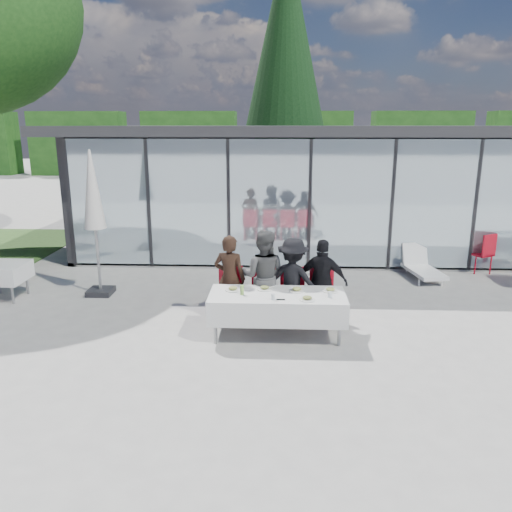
{
  "coord_description": "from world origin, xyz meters",
  "views": [
    {
      "loc": [
        0.28,
        -7.85,
        3.45
      ],
      "look_at": [
        -0.13,
        1.2,
        1.08
      ],
      "focal_mm": 35.0,
      "sensor_mm": 36.0,
      "label": 1
    }
  ],
  "objects": [
    {
      "name": "ground",
      "position": [
        0.0,
        0.0,
        0.0
      ],
      "size": [
        90.0,
        90.0,
        0.0
      ],
      "primitive_type": "plane",
      "color": "#A19F99",
      "rests_on": "ground"
    },
    {
      "name": "pavilion",
      "position": [
        2.0,
        8.16,
        2.15
      ],
      "size": [
        14.8,
        8.8,
        3.44
      ],
      "color": "gray",
      "rests_on": "ground"
    },
    {
      "name": "treeline",
      "position": [
        -2.0,
        28.0,
        2.2
      ],
      "size": [
        62.5,
        2.0,
        4.4
      ],
      "color": "#173D13",
      "rests_on": "ground"
    },
    {
      "name": "dining_table",
      "position": [
        0.28,
        -0.01,
        0.54
      ],
      "size": [
        2.26,
        0.96,
        0.75
      ],
      "color": "silver",
      "rests_on": "ground"
    },
    {
      "name": "diner_a",
      "position": [
        -0.57,
        0.66,
        0.8
      ],
      "size": [
        0.69,
        0.69,
        1.59
      ],
      "primitive_type": "imported",
      "rotation": [
        0.0,
        0.0,
        2.93
      ],
      "color": "black",
      "rests_on": "ground"
    },
    {
      "name": "diner_chair_a",
      "position": [
        -0.57,
        0.74,
        0.54
      ],
      "size": [
        0.44,
        0.44,
        0.97
      ],
      "color": "#B50C1D",
      "rests_on": "ground"
    },
    {
      "name": "diner_b",
      "position": [
        0.03,
        0.66,
        0.84
      ],
      "size": [
        0.96,
        0.96,
        1.69
      ],
      "primitive_type": "imported",
      "rotation": [
        0.0,
        0.0,
        2.96
      ],
      "color": "#515151",
      "rests_on": "ground"
    },
    {
      "name": "diner_chair_b",
      "position": [
        0.03,
        0.74,
        0.54
      ],
      "size": [
        0.44,
        0.44,
        0.97
      ],
      "color": "#B50C1D",
      "rests_on": "ground"
    },
    {
      "name": "diner_c",
      "position": [
        0.55,
        0.66,
        0.77
      ],
      "size": [
        1.26,
        1.26,
        1.55
      ],
      "primitive_type": "imported",
      "rotation": [
        0.0,
        0.0,
        2.82
      ],
      "color": "black",
      "rests_on": "ground"
    },
    {
      "name": "diner_chair_c",
      "position": [
        0.55,
        0.74,
        0.54
      ],
      "size": [
        0.44,
        0.44,
        0.97
      ],
      "color": "#B50C1D",
      "rests_on": "ground"
    },
    {
      "name": "diner_d",
      "position": [
        1.08,
        0.66,
        0.76
      ],
      "size": [
        1.11,
        1.11,
        1.53
      ],
      "primitive_type": "imported",
      "rotation": [
        0.0,
        0.0,
        2.85
      ],
      "color": "black",
      "rests_on": "ground"
    },
    {
      "name": "diner_chair_d",
      "position": [
        1.08,
        0.74,
        0.54
      ],
      "size": [
        0.44,
        0.44,
        0.97
      ],
      "color": "#B50C1D",
      "rests_on": "ground"
    },
    {
      "name": "plate_a",
      "position": [
        -0.47,
        0.13,
        0.78
      ],
      "size": [
        0.26,
        0.26,
        0.07
      ],
      "color": "white",
      "rests_on": "dining_table"
    },
    {
      "name": "plate_b",
      "position": [
        0.07,
        0.2,
        0.78
      ],
      "size": [
        0.26,
        0.26,
        0.07
      ],
      "color": "white",
      "rests_on": "dining_table"
    },
    {
      "name": "plate_c",
      "position": [
        0.61,
        0.14,
        0.78
      ],
      "size": [
        0.26,
        0.26,
        0.07
      ],
      "color": "white",
      "rests_on": "dining_table"
    },
    {
      "name": "plate_d",
      "position": [
        1.17,
        0.15,
        0.78
      ],
      "size": [
        0.26,
        0.26,
        0.07
      ],
      "color": "white",
      "rests_on": "dining_table"
    },
    {
      "name": "plate_extra",
      "position": [
        0.76,
        -0.29,
        0.78
      ],
      "size": [
        0.26,
        0.26,
        0.07
      ],
      "color": "white",
      "rests_on": "dining_table"
    },
    {
      "name": "juice_bottle",
      "position": [
        -0.3,
        -0.08,
        0.83
      ],
      "size": [
        0.06,
        0.06,
        0.16
      ],
      "primitive_type": "cylinder",
      "color": "#7CAE48",
      "rests_on": "dining_table"
    },
    {
      "name": "drinking_glasses",
      "position": [
        0.68,
        -0.23,
        0.8
      ],
      "size": [
        0.99,
        0.22,
        0.1
      ],
      "color": "silver",
      "rests_on": "dining_table"
    },
    {
      "name": "folded_eyeglasses",
      "position": [
        0.34,
        -0.31,
        0.76
      ],
      "size": [
        0.14,
        0.03,
        0.01
      ],
      "primitive_type": "cube",
      "color": "black",
      "rests_on": "dining_table"
    },
    {
      "name": "spare_table_left",
      "position": [
        -5.29,
        1.62,
        0.55
      ],
      "size": [
        0.86,
        0.86,
        0.74
      ],
      "color": "silver",
      "rests_on": "ground"
    },
    {
      "name": "spare_chair_b",
      "position": [
        5.22,
        3.93,
        0.54
      ],
      "size": [
        0.6,
        0.6,
        0.97
      ],
      "color": "#B50C1D",
      "rests_on": "ground"
    },
    {
      "name": "market_umbrella",
      "position": [
        -3.44,
        1.97,
        2.0
      ],
      "size": [
        0.5,
        0.5,
        3.0
      ],
      "color": "black",
      "rests_on": "ground"
    },
    {
      "name": "lounger",
      "position": [
        3.65,
        3.56,
        0.26
      ],
      "size": [
        0.81,
        1.41,
        0.72
      ],
      "color": "white",
      "rests_on": "ground"
    },
    {
      "name": "conifer_tree",
      "position": [
        0.5,
        13.0,
        5.99
      ],
      "size": [
        4.0,
        4.0,
        10.5
      ],
      "color": "#382316",
      "rests_on": "ground"
    }
  ]
}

